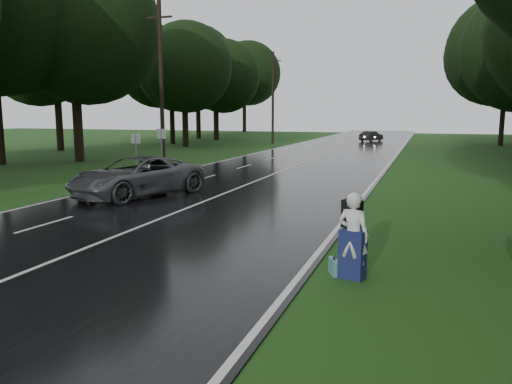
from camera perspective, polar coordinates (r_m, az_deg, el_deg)
ground at (r=13.70m, az=-19.09°, el=-6.34°), size 160.00×160.00×0.00m
road at (r=31.64m, az=3.75°, el=2.71°), size 12.00×140.00×0.04m
lane_center at (r=31.63m, az=3.75°, el=2.75°), size 0.12×140.00×0.01m
grey_car at (r=21.56m, az=-13.49°, el=1.74°), size 4.58×6.50×1.65m
far_car at (r=62.93m, az=13.06°, el=6.24°), size 2.66×3.94×1.23m
hitchhiker at (r=10.85m, az=11.03°, el=-5.24°), size 0.78×0.74×1.88m
suitcase at (r=11.21m, az=8.89°, el=-8.43°), size 0.33×0.50×0.35m
utility_pole_mid at (r=34.15m, az=-10.52°, el=3.01°), size 1.80×0.28×10.64m
utility_pole_far at (r=57.11m, az=1.91°, el=5.54°), size 1.80×0.28×10.21m
road_sign_a at (r=28.96m, az=-13.45°, el=1.84°), size 0.57×0.10×2.39m
road_sign_b at (r=31.39m, az=-10.65°, el=2.48°), size 0.61×0.10×2.54m
tree_left_d at (r=38.52m, az=-19.51°, el=3.31°), size 10.36×10.36×16.18m
tree_left_e at (r=52.69m, az=-8.04°, el=5.16°), size 8.87×8.87×13.86m
tree_left_f at (r=65.42m, az=-4.56°, el=5.97°), size 8.82×8.82×13.79m
tree_right_f at (r=59.49m, az=26.16°, el=4.76°), size 10.54×10.54×16.47m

